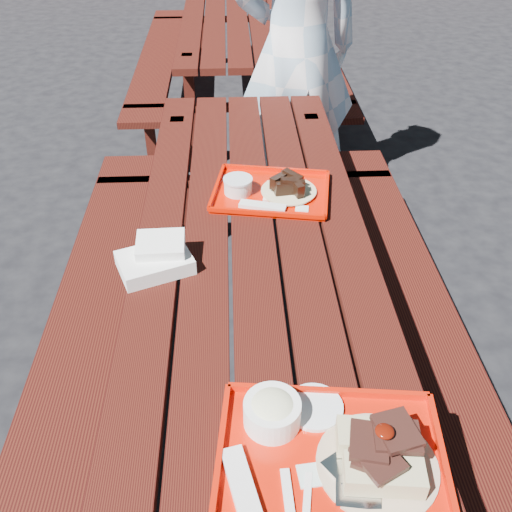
# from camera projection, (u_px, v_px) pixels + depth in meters

# --- Properties ---
(ground) EXTENTS (60.00, 60.00, 0.00)m
(ground) POSITION_uv_depth(u_px,v_px,m) (254.00, 399.00, 2.24)
(ground) COLOR black
(ground) RESTS_ON ground
(picnic_table_near) EXTENTS (1.41, 2.40, 0.75)m
(picnic_table_near) POSITION_uv_depth(u_px,v_px,m) (254.00, 291.00, 1.90)
(picnic_table_near) COLOR #3D130B
(picnic_table_near) RESTS_ON ground
(picnic_table_far) EXTENTS (1.41, 2.40, 0.75)m
(picnic_table_far) POSITION_uv_depth(u_px,v_px,m) (237.00, 37.00, 4.12)
(picnic_table_far) COLOR #3D130B
(picnic_table_far) RESTS_ON ground
(near_tray) EXTENTS (0.50, 0.41, 0.15)m
(near_tray) POSITION_uv_depth(u_px,v_px,m) (331.00, 447.00, 1.16)
(near_tray) COLOR red
(near_tray) RESTS_ON picnic_table_near
(far_tray) EXTENTS (0.45, 0.38, 0.07)m
(far_tray) POSITION_uv_depth(u_px,v_px,m) (269.00, 190.00, 2.00)
(far_tray) COLOR red
(far_tray) RESTS_ON picnic_table_near
(white_cloth) EXTENTS (0.25, 0.21, 0.08)m
(white_cloth) POSITION_uv_depth(u_px,v_px,m) (157.00, 258.00, 1.67)
(white_cloth) COLOR white
(white_cloth) RESTS_ON picnic_table_near
(person) EXTENTS (0.74, 0.56, 1.82)m
(person) POSITION_uv_depth(u_px,v_px,m) (296.00, 50.00, 2.80)
(person) COLOR #AACAE3
(person) RESTS_ON ground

